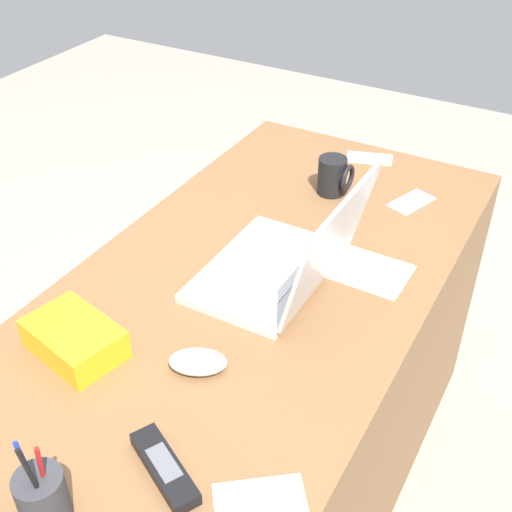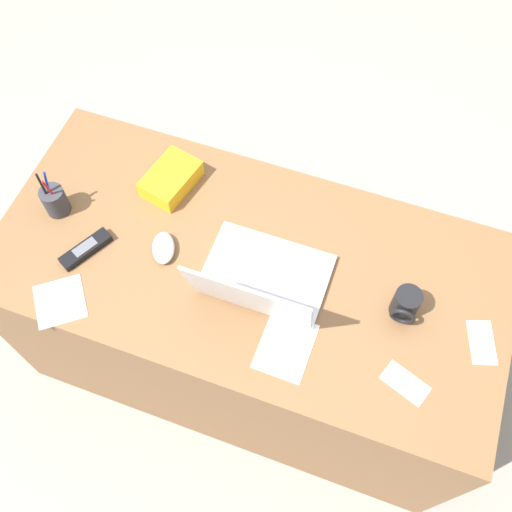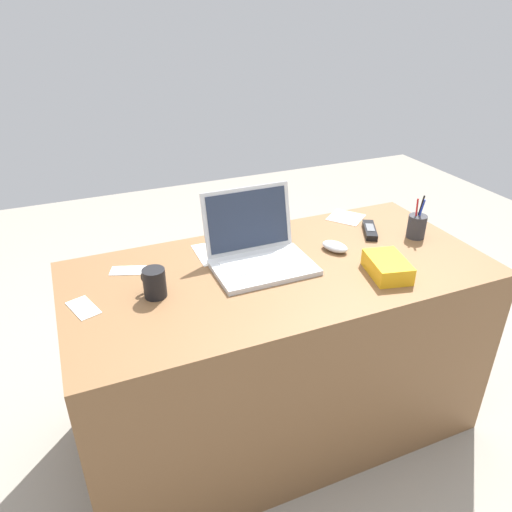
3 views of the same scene
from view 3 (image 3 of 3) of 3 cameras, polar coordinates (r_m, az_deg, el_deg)
The scene contains 12 objects.
ground_plane at distance 2.20m, azimuth 2.42°, elevation -18.69°, with size 6.00×6.00×0.00m, color gray.
desk at distance 1.94m, azimuth 2.65°, elevation -11.12°, with size 1.51×0.73×0.75m, color brown.
laptop at distance 1.73m, azimuth 0.26°, elevation 0.63°, with size 0.35×0.30×0.25m.
computer_mouse at distance 1.86m, azimuth 9.26°, elevation 1.11°, with size 0.07×0.11×0.03m, color silver.
coffee_mug_white at distance 1.58m, azimuth -11.88°, elevation -3.04°, with size 0.07×0.09×0.10m.
cordless_phone at distance 2.03m, azimuth 13.24°, elevation 2.97°, with size 0.11×0.16×0.03m.
pen_holder at distance 2.03m, azimuth 18.37°, elevation 3.37°, with size 0.07×0.07×0.17m.
snack_bag at distance 1.74m, azimuth 15.17°, elevation -1.23°, with size 0.12×0.18×0.06m, color #F2AD19.
paper_note_near_laptop at distance 1.84m, azimuth -4.88°, elevation 0.40°, with size 0.14×0.18×0.00m, color white.
paper_note_left at distance 1.61m, azimuth -19.65°, elevation -5.76°, with size 0.07×0.13×0.00m, color white.
paper_note_right at distance 1.77m, azimuth -14.81°, elevation -1.66°, with size 0.12×0.06×0.00m, color white.
paper_note_front at distance 2.16m, azimuth 10.53°, elevation 4.49°, with size 0.13×0.14×0.00m, color white.
Camera 3 is at (-0.66, -1.35, 1.61)m, focal length 34.02 mm.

